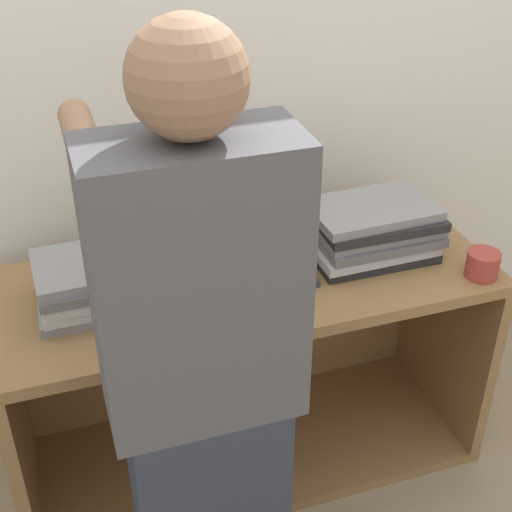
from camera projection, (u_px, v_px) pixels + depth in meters
The scene contains 7 objects.
wall_back at pixel (205, 66), 2.08m from camera, with size 8.00×0.05×2.40m.
cart at pixel (241, 357), 2.27m from camera, with size 1.43×0.56×0.70m.
laptop_open at pixel (242, 254), 2.04m from camera, with size 0.36×0.26×0.25m.
laptop_stack_left at pixel (107, 281), 1.89m from camera, with size 0.38×0.25×0.14m.
laptop_stack_right at pixel (373, 230), 2.09m from camera, with size 0.38×0.25×0.16m.
person at pixel (203, 393), 1.51m from camera, with size 0.40×0.52×1.57m.
mug at pixel (483, 264), 2.01m from camera, with size 0.09×0.09×0.08m.
Camera 1 is at (-0.50, -1.33, 1.83)m, focal length 50.00 mm.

